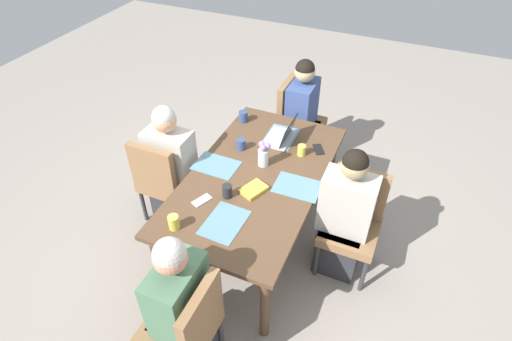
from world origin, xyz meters
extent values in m
plane|color=gray|center=(0.00, 0.00, 0.00)|extent=(10.00, 10.00, 0.00)
cube|color=brown|center=(0.00, 0.00, 0.70)|extent=(1.84, 1.02, 0.04)
cylinder|color=brown|center=(-0.84, -0.43, 0.34)|extent=(0.07, 0.07, 0.68)
cylinder|color=brown|center=(0.84, -0.43, 0.34)|extent=(0.07, 0.07, 0.68)
cylinder|color=brown|center=(-0.84, 0.43, 0.34)|extent=(0.07, 0.07, 0.68)
cylinder|color=brown|center=(0.84, 0.43, 0.34)|extent=(0.07, 0.07, 0.68)
cube|color=olive|center=(0.04, -0.85, 0.41)|extent=(0.44, 0.44, 0.08)
cube|color=olive|center=(0.23, -0.85, 0.68)|extent=(0.06, 0.42, 0.45)
cylinder|color=#333338|center=(-0.15, -1.04, 0.18)|extent=(0.04, 0.04, 0.37)
cylinder|color=#333338|center=(-0.15, -0.66, 0.18)|extent=(0.04, 0.04, 0.37)
cylinder|color=#333338|center=(0.23, -1.04, 0.18)|extent=(0.04, 0.04, 0.37)
cylinder|color=#333338|center=(0.23, -0.66, 0.18)|extent=(0.04, 0.04, 0.37)
cube|color=#2D2D33|center=(0.04, -0.79, 0.23)|extent=(0.36, 0.34, 0.45)
cube|color=#B7B2A8|center=(0.04, -0.79, 0.70)|extent=(0.24, 0.40, 0.50)
sphere|color=#E3A379|center=(0.04, -0.79, 1.07)|extent=(0.20, 0.20, 0.20)
sphere|color=beige|center=(0.04, -0.79, 1.10)|extent=(0.19, 0.19, 0.19)
cube|color=olive|center=(0.00, 0.81, 0.41)|extent=(0.44, 0.44, 0.08)
cube|color=olive|center=(-0.19, 0.81, 0.68)|extent=(0.06, 0.42, 0.45)
cylinder|color=#333338|center=(0.19, 1.00, 0.18)|extent=(0.04, 0.04, 0.37)
cylinder|color=#333338|center=(0.19, 0.62, 0.18)|extent=(0.04, 0.04, 0.37)
cylinder|color=#333338|center=(-0.19, 1.00, 0.18)|extent=(0.04, 0.04, 0.37)
cylinder|color=#333338|center=(-0.19, 0.62, 0.18)|extent=(0.04, 0.04, 0.37)
cube|color=#2D2D33|center=(0.00, 0.75, 0.23)|extent=(0.36, 0.34, 0.45)
cube|color=#B7B2A8|center=(0.00, 0.75, 0.70)|extent=(0.24, 0.40, 0.50)
sphere|color=tan|center=(0.00, 0.75, 1.07)|extent=(0.20, 0.20, 0.20)
sphere|color=black|center=(0.00, 0.75, 1.10)|extent=(0.19, 0.19, 0.19)
cube|color=olive|center=(1.25, 0.00, 0.41)|extent=(0.44, 0.44, 0.08)
cube|color=olive|center=(1.25, 0.19, 0.68)|extent=(0.42, 0.06, 0.45)
cylinder|color=#333338|center=(1.06, -0.19, 0.18)|extent=(0.04, 0.04, 0.37)
cylinder|color=#333338|center=(1.06, 0.19, 0.18)|extent=(0.04, 0.04, 0.37)
cube|color=#2D2D33|center=(1.19, 0.00, 0.23)|extent=(0.34, 0.36, 0.45)
cube|color=#4C7556|center=(1.19, 0.00, 0.70)|extent=(0.40, 0.24, 0.50)
sphere|color=tan|center=(1.19, 0.00, 1.07)|extent=(0.20, 0.20, 0.20)
sphere|color=beige|center=(1.19, 0.00, 1.10)|extent=(0.19, 0.19, 0.19)
cube|color=olive|center=(-1.27, -0.01, 0.41)|extent=(0.44, 0.44, 0.08)
cube|color=olive|center=(-1.27, -0.20, 0.68)|extent=(0.42, 0.06, 0.45)
cylinder|color=#333338|center=(-1.46, 0.18, 0.18)|extent=(0.04, 0.04, 0.37)
cylinder|color=#333338|center=(-1.08, 0.18, 0.18)|extent=(0.04, 0.04, 0.37)
cylinder|color=#333338|center=(-1.46, -0.20, 0.18)|extent=(0.04, 0.04, 0.37)
cylinder|color=#333338|center=(-1.08, -0.20, 0.18)|extent=(0.04, 0.04, 0.37)
cube|color=#2D2D33|center=(-1.21, -0.01, 0.23)|extent=(0.34, 0.36, 0.45)
cube|color=#384C84|center=(-1.21, -0.01, 0.70)|extent=(0.40, 0.24, 0.50)
sphere|color=tan|center=(-1.21, -0.01, 1.07)|extent=(0.20, 0.20, 0.20)
sphere|color=black|center=(-1.21, -0.01, 1.10)|extent=(0.19, 0.19, 0.19)
cylinder|color=silver|center=(-0.15, 0.00, 0.80)|extent=(0.09, 0.09, 0.15)
sphere|color=#B27AC6|center=(-0.13, 0.01, 0.92)|extent=(0.05, 0.05, 0.05)
cylinder|color=#477A3D|center=(-0.13, 0.01, 0.89)|extent=(0.01, 0.01, 0.04)
sphere|color=#B27AC6|center=(-0.17, 0.03, 0.91)|extent=(0.06, 0.06, 0.06)
cylinder|color=#477A3D|center=(-0.17, 0.03, 0.89)|extent=(0.01, 0.01, 0.04)
sphere|color=#B27AC6|center=(-0.16, -0.02, 0.92)|extent=(0.05, 0.05, 0.05)
cylinder|color=#477A3D|center=(-0.16, -0.02, 0.90)|extent=(0.01, 0.01, 0.05)
cube|color=slate|center=(0.02, -0.35, 0.73)|extent=(0.26, 0.36, 0.00)
cube|color=slate|center=(0.00, 0.35, 0.73)|extent=(0.27, 0.37, 0.00)
cube|color=slate|center=(0.56, 0.00, 0.73)|extent=(0.37, 0.27, 0.00)
cube|color=slate|center=(-0.57, -0.01, 0.73)|extent=(0.36, 0.27, 0.00)
cube|color=silver|center=(-0.53, -0.01, 0.74)|extent=(0.32, 0.22, 0.02)
cube|color=black|center=(-0.53, 0.08, 0.84)|extent=(0.31, 0.06, 0.20)
cylinder|color=#33477A|center=(-0.68, -0.42, 0.78)|extent=(0.09, 0.09, 0.10)
cylinder|color=#33477A|center=(-0.27, -0.26, 0.77)|extent=(0.08, 0.08, 0.10)
cylinder|color=#DBC64C|center=(-0.40, 0.25, 0.77)|extent=(0.07, 0.07, 0.09)
cylinder|color=#DBC64C|center=(0.74, -0.30, 0.78)|extent=(0.08, 0.08, 0.11)
cylinder|color=#232328|center=(0.31, -0.10, 0.78)|extent=(0.07, 0.07, 0.11)
cube|color=gold|center=(0.18, 0.06, 0.74)|extent=(0.24, 0.21, 0.03)
cube|color=black|center=(-0.53, 0.36, 0.73)|extent=(0.17, 0.14, 0.01)
cube|color=silver|center=(0.43, -0.26, 0.73)|extent=(0.17, 0.13, 0.01)
camera|label=1|loc=(2.32, 1.00, 2.90)|focal=29.07mm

